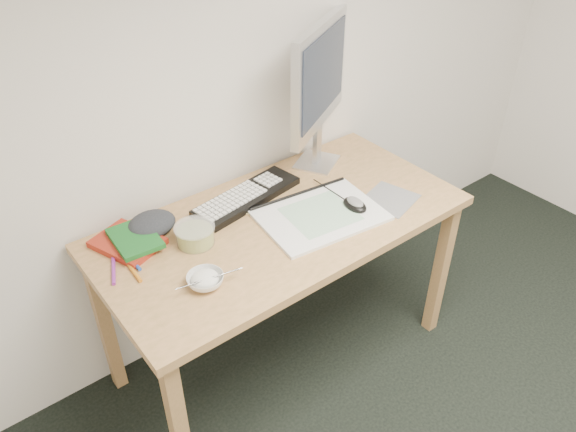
% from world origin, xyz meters
% --- Properties ---
extents(desk, '(1.40, 0.70, 0.75)m').
position_xyz_m(desk, '(-0.27, 1.43, 0.67)').
color(desk, tan).
rests_on(desk, ground).
extents(mousepad, '(0.24, 0.23, 0.00)m').
position_xyz_m(mousepad, '(0.15, 1.27, 0.75)').
color(mousepad, gray).
rests_on(mousepad, desk).
extents(sketchpad, '(0.49, 0.38, 0.01)m').
position_xyz_m(sketchpad, '(-0.14, 1.35, 0.76)').
color(sketchpad, white).
rests_on(sketchpad, desk).
extents(keyboard, '(0.48, 0.22, 0.03)m').
position_xyz_m(keyboard, '(-0.30, 1.62, 0.76)').
color(keyboard, black).
rests_on(keyboard, desk).
extents(monitor, '(0.47, 0.29, 0.61)m').
position_xyz_m(monitor, '(0.11, 1.67, 1.13)').
color(monitor, silver).
rests_on(monitor, desk).
extents(mouse, '(0.08, 0.12, 0.04)m').
position_xyz_m(mouse, '(-0.01, 1.31, 0.78)').
color(mouse, black).
rests_on(mouse, sketchpad).
extents(rice_bowl, '(0.15, 0.15, 0.04)m').
position_xyz_m(rice_bowl, '(-0.68, 1.29, 0.77)').
color(rice_bowl, white).
rests_on(rice_bowl, desk).
extents(chopsticks, '(0.21, 0.06, 0.02)m').
position_xyz_m(chopsticks, '(-0.68, 1.27, 0.79)').
color(chopsticks, silver).
rests_on(chopsticks, rice_bowl).
extents(fruit_tub, '(0.16, 0.16, 0.07)m').
position_xyz_m(fruit_tub, '(-0.60, 1.50, 0.79)').
color(fruit_tub, '#E3CE50').
rests_on(fruit_tub, desk).
extents(book_red, '(0.24, 0.27, 0.02)m').
position_xyz_m(book_red, '(-0.79, 1.64, 0.76)').
color(book_red, maroon).
rests_on(book_red, desk).
extents(book_green, '(0.16, 0.21, 0.02)m').
position_xyz_m(book_green, '(-0.77, 1.62, 0.78)').
color(book_green, '#175C21').
rests_on(book_green, book_red).
extents(cloth_lump, '(0.18, 0.16, 0.06)m').
position_xyz_m(cloth_lump, '(-0.69, 1.66, 0.78)').
color(cloth_lump, '#292B31').
rests_on(cloth_lump, desk).
extents(pencil_pink, '(0.16, 0.03, 0.01)m').
position_xyz_m(pencil_pink, '(-0.25, 1.48, 0.75)').
color(pencil_pink, pink).
rests_on(pencil_pink, desk).
extents(pencil_tan, '(0.13, 0.16, 0.01)m').
position_xyz_m(pencil_tan, '(-0.30, 1.46, 0.75)').
color(pencil_tan, tan).
rests_on(pencil_tan, desk).
extents(pencil_black, '(0.18, 0.04, 0.01)m').
position_xyz_m(pencil_black, '(-0.20, 1.48, 0.75)').
color(pencil_black, black).
rests_on(pencil_black, desk).
extents(marker_blue, '(0.02, 0.14, 0.01)m').
position_xyz_m(marker_blue, '(-0.82, 1.56, 0.76)').
color(marker_blue, '#214AB6').
rests_on(marker_blue, desk).
extents(marker_orange, '(0.02, 0.14, 0.01)m').
position_xyz_m(marker_orange, '(-0.84, 1.50, 0.76)').
color(marker_orange, orange).
rests_on(marker_orange, desk).
extents(marker_purple, '(0.07, 0.13, 0.01)m').
position_xyz_m(marker_purple, '(-0.89, 1.54, 0.76)').
color(marker_purple, '#842893').
rests_on(marker_purple, desk).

